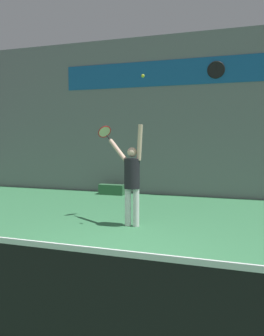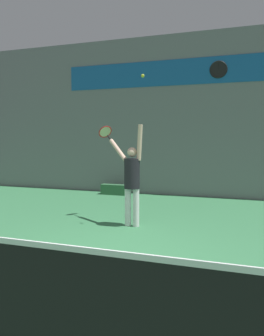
{
  "view_description": "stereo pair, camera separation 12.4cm",
  "coord_description": "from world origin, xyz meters",
  "px_view_note": "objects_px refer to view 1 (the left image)",
  "views": [
    {
      "loc": [
        1.68,
        -4.0,
        1.81
      ],
      "look_at": [
        -0.31,
        2.34,
        1.21
      ],
      "focal_mm": 35.0,
      "sensor_mm": 36.0,
      "label": 1
    },
    {
      "loc": [
        1.8,
        -3.96,
        1.81
      ],
      "look_at": [
        -0.31,
        2.34,
        1.21
      ],
      "focal_mm": 35.0,
      "sensor_mm": 36.0,
      "label": 2
    }
  ],
  "objects_px": {
    "tennis_racket": "(105,132)",
    "tennis_ball": "(143,76)",
    "scoreboard_clock": "(216,70)",
    "tennis_player": "(132,177)",
    "equipment_bag": "(112,190)"
  },
  "relations": [
    {
      "from": "scoreboard_clock",
      "to": "tennis_ball",
      "type": "relative_size",
      "value": 7.71
    },
    {
      "from": "scoreboard_clock",
      "to": "equipment_bag",
      "type": "bearing_deg",
      "value": -171.96
    },
    {
      "from": "tennis_racket",
      "to": "tennis_ball",
      "type": "relative_size",
      "value": 6.15
    },
    {
      "from": "tennis_ball",
      "to": "scoreboard_clock",
      "type": "bearing_deg",
      "value": 73.63
    },
    {
      "from": "equipment_bag",
      "to": "tennis_player",
      "type": "bearing_deg",
      "value": -62.72
    },
    {
      "from": "scoreboard_clock",
      "to": "tennis_player",
      "type": "height_order",
      "value": "scoreboard_clock"
    },
    {
      "from": "tennis_player",
      "to": "tennis_ball",
      "type": "xyz_separation_m",
      "value": [
        0.26,
        -0.08,
        2.01
      ]
    },
    {
      "from": "scoreboard_clock",
      "to": "equipment_bag",
      "type": "xyz_separation_m",
      "value": [
        -3.16,
        -0.45,
        -3.67
      ]
    },
    {
      "from": "scoreboard_clock",
      "to": "tennis_player",
      "type": "xyz_separation_m",
      "value": [
        -1.41,
        -3.84,
        -2.82
      ]
    },
    {
      "from": "scoreboard_clock",
      "to": "tennis_racket",
      "type": "bearing_deg",
      "value": -123.91
    },
    {
      "from": "tennis_ball",
      "to": "tennis_player",
      "type": "bearing_deg",
      "value": 162.3
    },
    {
      "from": "tennis_player",
      "to": "tennis_racket",
      "type": "relative_size",
      "value": 5.07
    },
    {
      "from": "scoreboard_clock",
      "to": "tennis_racket",
      "type": "relative_size",
      "value": 1.25
    },
    {
      "from": "scoreboard_clock",
      "to": "tennis_ball",
      "type": "distance_m",
      "value": 4.17
    },
    {
      "from": "tennis_player",
      "to": "equipment_bag",
      "type": "distance_m",
      "value": 3.91
    }
  ]
}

